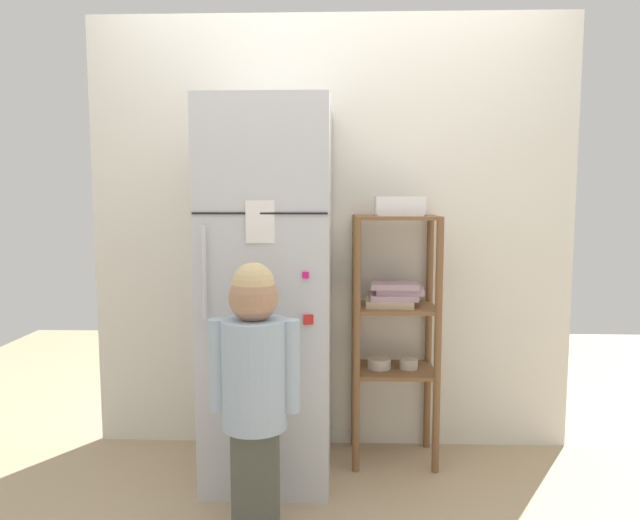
{
  "coord_description": "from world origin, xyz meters",
  "views": [
    {
      "loc": [
        0.05,
        -2.78,
        1.35
      ],
      "look_at": [
        -0.05,
        0.02,
        1.05
      ],
      "focal_mm": 33.29,
      "sensor_mm": 36.0,
      "label": 1
    }
  ],
  "objects": [
    {
      "name": "ground_plane",
      "position": [
        0.0,
        0.0,
        0.0
      ],
      "size": [
        6.0,
        6.0,
        0.0
      ],
      "primitive_type": "plane",
      "color": "tan"
    },
    {
      "name": "kitchen_wall_back",
      "position": [
        0.0,
        0.37,
        1.14
      ],
      "size": [
        2.55,
        0.03,
        2.28
      ],
      "primitive_type": "cube",
      "color": "silver",
      "rests_on": "ground"
    },
    {
      "name": "refrigerator",
      "position": [
        -0.29,
        0.02,
        0.89
      ],
      "size": [
        0.58,
        0.68,
        1.78
      ],
      "color": "silver",
      "rests_on": "ground"
    },
    {
      "name": "child_standing",
      "position": [
        -0.28,
        -0.54,
        0.67
      ],
      "size": [
        0.35,
        0.26,
        1.1
      ],
      "color": "#515348",
      "rests_on": "ground"
    },
    {
      "name": "pantry_shelf_unit",
      "position": [
        0.32,
        0.17,
        0.75
      ],
      "size": [
        0.43,
        0.33,
        1.26
      ],
      "color": "brown",
      "rests_on": "ground"
    },
    {
      "name": "fruit_bin",
      "position": [
        0.34,
        0.17,
        1.29
      ],
      "size": [
        0.24,
        0.19,
        0.09
      ],
      "color": "white",
      "rests_on": "pantry_shelf_unit"
    }
  ]
}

